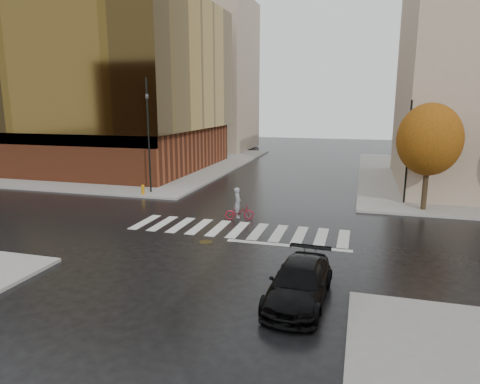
# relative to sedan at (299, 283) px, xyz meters

# --- Properties ---
(ground) EXTENTS (120.00, 120.00, 0.00)m
(ground) POSITION_rel_sedan_xyz_m (-4.33, 6.92, -0.67)
(ground) COLOR black
(ground) RESTS_ON ground
(sidewalk_nw) EXTENTS (30.00, 30.00, 0.15)m
(sidewalk_nw) POSITION_rel_sedan_xyz_m (-25.33, 27.92, -0.60)
(sidewalk_nw) COLOR gray
(sidewalk_nw) RESTS_ON ground
(crosswalk) EXTENTS (12.00, 3.00, 0.01)m
(crosswalk) POSITION_rel_sedan_xyz_m (-4.33, 7.42, -0.67)
(crosswalk) COLOR silver
(crosswalk) RESTS_ON ground
(office_glass) EXTENTS (27.00, 19.00, 16.00)m
(office_glass) POSITION_rel_sedan_xyz_m (-26.33, 24.91, 7.61)
(office_glass) COLOR brown
(office_glass) RESTS_ON sidewalk_nw
(building_nw_far) EXTENTS (14.00, 12.00, 20.00)m
(building_nw_far) POSITION_rel_sedan_xyz_m (-20.33, 43.92, 9.48)
(building_nw_far) COLOR #9D8C6F
(building_nw_far) RESTS_ON sidewalk_nw
(tree_ne_a) EXTENTS (3.80, 3.80, 6.50)m
(tree_ne_a) POSITION_rel_sedan_xyz_m (5.67, 14.32, 3.79)
(tree_ne_a) COLOR #302315
(tree_ne_a) RESTS_ON sidewalk_ne
(sedan) EXTENTS (2.11, 4.71, 1.34)m
(sedan) POSITION_rel_sedan_xyz_m (0.00, 0.00, 0.00)
(sedan) COLOR black
(sedan) RESTS_ON ground
(cyclist) EXTENTS (1.75, 1.11, 1.88)m
(cyclist) POSITION_rel_sedan_xyz_m (-4.86, 9.42, -0.03)
(cyclist) COLOR maroon
(cyclist) RESTS_ON ground
(traffic_light_nw) EXTENTS (0.25, 0.23, 8.21)m
(traffic_light_nw) POSITION_rel_sedan_xyz_m (-13.05, 14.36, 4.27)
(traffic_light_nw) COLOR black
(traffic_light_nw) RESTS_ON sidewalk_nw
(traffic_light_ne) EXTENTS (0.18, 0.20, 6.66)m
(traffic_light_ne) POSITION_rel_sedan_xyz_m (4.67, 15.92, 3.21)
(traffic_light_ne) COLOR black
(traffic_light_ne) RESTS_ON sidewalk_ne
(fire_hydrant) EXTENTS (0.26, 0.26, 0.72)m
(fire_hydrant) POSITION_rel_sedan_xyz_m (-13.20, 13.42, -0.12)
(fire_hydrant) COLOR #B8760A
(fire_hydrant) RESTS_ON sidewalk_nw
(manhole) EXTENTS (0.84, 0.84, 0.01)m
(manhole) POSITION_rel_sedan_xyz_m (-5.28, 5.04, -0.66)
(manhole) COLOR #423517
(manhole) RESTS_ON ground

